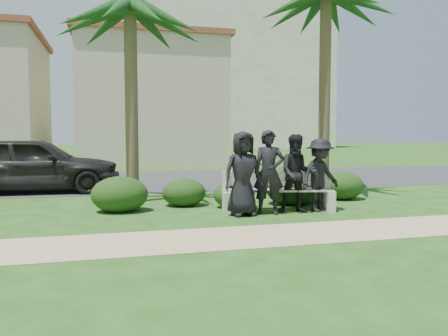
{
  "coord_description": "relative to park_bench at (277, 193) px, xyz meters",
  "views": [
    {
      "loc": [
        -3.3,
        -8.68,
        1.69
      ],
      "look_at": [
        -0.77,
        1.0,
        0.94
      ],
      "focal_mm": 35.0,
      "sensor_mm": 36.0,
      "label": 1
    }
  ],
  "objects": [
    {
      "name": "ground",
      "position": [
        -0.32,
        -0.43,
        -0.39
      ],
      "size": [
        160.0,
        160.0,
        0.0
      ],
      "primitive_type": "plane",
      "color": "#224513",
      "rests_on": "ground"
    },
    {
      "name": "footpath",
      "position": [
        -0.32,
        -2.23,
        -0.39
      ],
      "size": [
        30.0,
        1.6,
        0.01
      ],
      "primitive_type": "cube",
      "color": "tan",
      "rests_on": "ground"
    },
    {
      "name": "asphalt_street",
      "position": [
        -0.32,
        7.57,
        -0.39
      ],
      "size": [
        160.0,
        8.0,
        0.01
      ],
      "primitive_type": "cube",
      "color": "#2D2D30",
      "rests_on": "ground"
    },
    {
      "name": "stucco_bldg_right",
      "position": [
        -1.32,
        17.57,
        3.27
      ],
      "size": [
        8.4,
        8.4,
        7.3
      ],
      "color": "#BEB58F",
      "rests_on": "ground"
    },
    {
      "name": "hotel_tower",
      "position": [
        13.68,
        54.57,
        13.02
      ],
      "size": [
        26.0,
        18.0,
        37.3
      ],
      "color": "beige",
      "rests_on": "ground"
    },
    {
      "name": "park_bench",
      "position": [
        0.0,
        0.0,
        0.0
      ],
      "size": [
        2.59,
        1.05,
        0.87
      ],
      "rotation": [
        0.0,
        0.0,
        -0.2
      ],
      "color": "gray",
      "rests_on": "ground"
    },
    {
      "name": "man_a",
      "position": [
        -0.92,
        -0.37,
        0.5
      ],
      "size": [
        0.93,
        0.66,
        1.78
      ],
      "primitive_type": "imported",
      "rotation": [
        0.0,
        0.0,
        0.11
      ],
      "color": "black",
      "rests_on": "ground"
    },
    {
      "name": "man_b",
      "position": [
        -0.34,
        -0.37,
        0.51
      ],
      "size": [
        0.76,
        0.62,
        1.81
      ],
      "primitive_type": "imported",
      "rotation": [
        0.0,
        0.0,
        -0.31
      ],
      "color": "black",
      "rests_on": "ground"
    },
    {
      "name": "man_c",
      "position": [
        0.33,
        -0.34,
        0.47
      ],
      "size": [
        0.97,
        0.84,
        1.72
      ],
      "primitive_type": "imported",
      "rotation": [
        0.0,
        0.0,
        -0.25
      ],
      "color": "black",
      "rests_on": "ground"
    },
    {
      "name": "man_d",
      "position": [
        0.89,
        -0.31,
        0.42
      ],
      "size": [
        1.19,
        0.92,
        1.62
      ],
      "primitive_type": "imported",
      "rotation": [
        0.0,
        0.0,
        0.34
      ],
      "color": "black",
      "rests_on": "ground"
    },
    {
      "name": "hedge_a",
      "position": [
        -3.43,
        0.78,
        0.02
      ],
      "size": [
        1.25,
        1.03,
        0.82
      ],
      "primitive_type": "ellipsoid",
      "color": "black",
      "rests_on": "ground"
    },
    {
      "name": "hedge_b",
      "position": [
        -1.91,
        1.2,
        -0.05
      ],
      "size": [
        1.05,
        0.87,
        0.68
      ],
      "primitive_type": "ellipsoid",
      "color": "black",
      "rests_on": "ground"
    },
    {
      "name": "hedge_c",
      "position": [
        -0.81,
        0.68,
        -0.07
      ],
      "size": [
        0.99,
        0.81,
        0.64
      ],
      "primitive_type": "ellipsoid",
      "color": "black",
      "rests_on": "ground"
    },
    {
      "name": "hedge_d",
      "position": [
        0.77,
        0.81,
        0.11
      ],
      "size": [
        1.53,
        1.26,
        1.0
      ],
      "primitive_type": "ellipsoid",
      "color": "black",
      "rests_on": "ground"
    },
    {
      "name": "hedge_e",
      "position": [
        1.2,
        1.06,
        -0.05
      ],
      "size": [
        1.06,
        0.88,
        0.69
      ],
      "primitive_type": "ellipsoid",
      "color": "black",
      "rests_on": "ground"
    },
    {
      "name": "hedge_f",
      "position": [
        2.32,
        1.23,
        -0.01
      ],
      "size": [
        1.18,
        0.97,
        0.77
      ],
      "primitive_type": "ellipsoid",
      "color": "black",
      "rests_on": "ground"
    },
    {
      "name": "palm_left",
      "position": [
        -3.08,
        2.13,
        4.41
      ],
      "size": [
        3.0,
        3.0,
        5.78
      ],
      "color": "brown",
      "rests_on": "ground"
    },
    {
      "name": "car_a",
      "position": [
        -5.8,
        4.84,
        0.44
      ],
      "size": [
        4.95,
        2.16,
        1.66
      ],
      "primitive_type": "imported",
      "rotation": [
        0.0,
        0.0,
        1.53
      ],
      "color": "black",
      "rests_on": "ground"
    }
  ]
}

